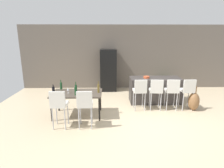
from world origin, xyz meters
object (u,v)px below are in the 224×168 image
(bar_chair_middle, at_px, (156,90))
(bar_chair_far, at_px, (188,89))
(dining_chair_far, at_px, (85,103))
(wine_bottle_left, at_px, (61,86))
(wine_bottle_end, at_px, (76,91))
(wine_glass_middle, at_px, (68,89))
(wine_bottle_inner, at_px, (76,89))
(dining_table, at_px, (77,95))
(fruit_bowl, at_px, (146,77))
(wine_bottle_corner, at_px, (98,88))
(bar_chair_right, at_px, (172,90))
(floor_vase, at_px, (194,101))
(dining_chair_near, at_px, (59,103))
(bar_chair_left, at_px, (140,90))
(kitchen_island, at_px, (155,90))
(refrigerator, at_px, (108,70))
(potted_plant, at_px, (167,82))
(wine_bottle_near, at_px, (54,91))

(bar_chair_middle, height_order, bar_chair_far, same)
(dining_chair_far, distance_m, wine_bottle_left, 1.51)
(wine_bottle_end, relative_size, wine_glass_middle, 1.70)
(dining_chair_far, xyz_separation_m, wine_bottle_inner, (-0.36, 0.82, 0.17))
(dining_table, xyz_separation_m, fruit_bowl, (2.34, 1.16, 0.28))
(wine_bottle_corner, bearing_deg, bar_chair_right, 9.87)
(wine_bottle_left, bearing_deg, bar_chair_middle, 0.53)
(bar_chair_right, relative_size, bar_chair_far, 1.00)
(bar_chair_far, relative_size, wine_glass_middle, 6.03)
(bar_chair_middle, relative_size, wine_bottle_end, 3.55)
(floor_vase, bearing_deg, dining_chair_near, -164.10)
(bar_chair_left, distance_m, bar_chair_far, 1.58)
(dining_chair_far, bearing_deg, bar_chair_right, 24.45)
(kitchen_island, distance_m, refrigerator, 2.41)
(kitchen_island, height_order, wine_bottle_end, wine_bottle_end)
(kitchen_island, relative_size, dining_table, 1.23)
(wine_bottle_corner, bearing_deg, potted_plant, 43.19)
(bar_chair_left, distance_m, bar_chair_right, 1.06)
(kitchen_island, xyz_separation_m, wine_bottle_near, (-3.31, -1.42, 0.41))
(bar_chair_right, xyz_separation_m, wine_bottle_inner, (-3.07, -0.41, 0.17))
(bar_chair_left, relative_size, wine_bottle_near, 3.33)
(bar_chair_right, bearing_deg, dining_chair_far, -155.55)
(wine_bottle_left, bearing_deg, wine_bottle_near, -96.14)
(wine_bottle_left, distance_m, refrigerator, 2.86)
(refrigerator, bearing_deg, wine_glass_middle, -113.04)
(fruit_bowl, bearing_deg, wine_bottle_inner, -154.04)
(bar_chair_right, bearing_deg, wine_bottle_end, -167.61)
(dining_table, bearing_deg, potted_plant, 37.60)
(dining_table, xyz_separation_m, wine_bottle_near, (-0.63, -0.23, 0.19))
(bar_chair_middle, bearing_deg, potted_plant, 64.79)
(wine_glass_middle, bearing_deg, wine_bottle_end, -39.52)
(bar_chair_right, bearing_deg, dining_table, -172.23)
(wine_bottle_left, distance_m, wine_glass_middle, 0.52)
(dining_chair_near, distance_m, wine_bottle_corner, 1.29)
(bar_chair_far, height_order, wine_bottle_near, wine_bottle_near)
(bar_chair_far, bearing_deg, potted_plant, 88.06)
(bar_chair_right, relative_size, wine_bottle_near, 3.33)
(dining_table, distance_m, floor_vase, 3.81)
(dining_chair_far, bearing_deg, bar_chair_middle, 29.46)
(bar_chair_far, relative_size, dining_table, 0.70)
(dining_chair_far, distance_m, wine_bottle_end, 0.67)
(dining_table, relative_size, wine_bottle_end, 5.05)
(kitchen_island, distance_m, bar_chair_middle, 0.83)
(dining_chair_far, height_order, fruit_bowl, dining_chair_far)
(wine_bottle_end, bearing_deg, wine_bottle_inner, 96.61)
(dining_table, xyz_separation_m, potted_plant, (3.64, 2.80, -0.29))
(wine_glass_middle, xyz_separation_m, refrigerator, (1.21, 2.85, 0.06))
(wine_bottle_inner, bearing_deg, refrigerator, 70.75)
(wine_glass_middle, bearing_deg, wine_bottle_left, 126.38)
(refrigerator, distance_m, fruit_bowl, 2.16)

